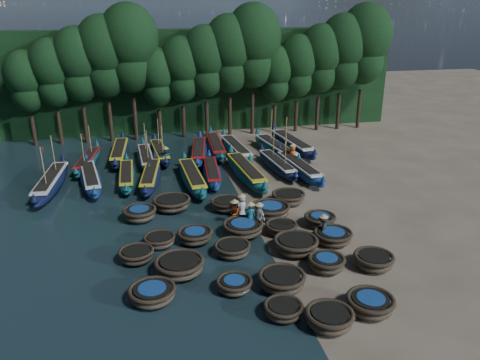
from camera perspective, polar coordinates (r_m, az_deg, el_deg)
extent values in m
plane|color=gray|center=(28.45, 1.60, -5.03)|extent=(120.00, 120.00, 0.00)
cube|color=black|center=(49.33, -4.86, 12.05)|extent=(40.00, 3.00, 10.00)
ellipsoid|color=brown|center=(20.40, 5.31, -15.64)|extent=(1.80, 1.80, 0.57)
torus|color=#382D21|center=(20.24, 5.33, -15.03)|extent=(1.69, 1.69, 0.17)
cylinder|color=black|center=(20.22, 5.34, -14.95)|extent=(1.27, 1.27, 0.05)
ellipsoid|color=brown|center=(20.08, 10.84, -16.44)|extent=(2.06, 2.06, 0.69)
torus|color=#382D21|center=(19.89, 10.90, -15.70)|extent=(2.02, 2.02, 0.21)
cylinder|color=black|center=(19.87, 10.91, -15.60)|extent=(1.52, 1.52, 0.06)
ellipsoid|color=brown|center=(21.26, 15.57, -14.56)|extent=(2.25, 2.25, 0.69)
torus|color=#382D21|center=(21.08, 15.65, -13.84)|extent=(2.08, 2.08, 0.21)
cylinder|color=black|center=(21.05, 15.66, -13.75)|extent=(1.57, 1.57, 0.06)
cylinder|color=navy|center=(21.03, 15.67, -13.65)|extent=(1.21, 1.21, 0.04)
ellipsoid|color=brown|center=(21.56, -10.62, -13.63)|extent=(2.38, 2.38, 0.62)
torus|color=#382D21|center=(21.40, -10.68, -12.98)|extent=(2.13, 2.13, 0.19)
cylinder|color=black|center=(21.38, -10.68, -12.90)|extent=(1.63, 1.63, 0.06)
cylinder|color=navy|center=(21.36, -10.69, -12.81)|extent=(1.25, 1.25, 0.04)
ellipsoid|color=brown|center=(21.86, -0.69, -12.80)|extent=(1.94, 1.94, 0.57)
torus|color=#382D21|center=(21.71, -0.69, -12.22)|extent=(1.69, 1.69, 0.17)
cylinder|color=black|center=(21.69, -0.70, -12.14)|extent=(1.27, 1.27, 0.05)
cylinder|color=navy|center=(21.67, -0.70, -12.07)|extent=(0.98, 0.98, 0.03)
ellipsoid|color=brown|center=(22.07, 5.12, -12.29)|extent=(2.36, 2.36, 0.72)
torus|color=#382D21|center=(21.89, 5.15, -11.55)|extent=(2.23, 2.23, 0.22)
cylinder|color=black|center=(21.87, 5.15, -11.46)|extent=(1.69, 1.69, 0.07)
ellipsoid|color=brown|center=(23.74, 10.49, -10.09)|extent=(2.16, 2.16, 0.66)
torus|color=#382D21|center=(23.59, 10.54, -9.44)|extent=(1.86, 1.86, 0.20)
cylinder|color=black|center=(23.57, 10.55, -9.36)|extent=(1.39, 1.39, 0.06)
cylinder|color=navy|center=(23.55, 10.55, -9.27)|extent=(1.07, 1.07, 0.04)
ellipsoid|color=brown|center=(24.46, 15.96, -9.59)|extent=(2.14, 2.14, 0.67)
torus|color=#382D21|center=(24.31, 16.03, -8.95)|extent=(2.03, 2.03, 0.20)
cylinder|color=black|center=(24.29, 16.04, -8.86)|extent=(1.53, 1.53, 0.06)
ellipsoid|color=brown|center=(24.67, -12.50, -9.07)|extent=(2.15, 2.15, 0.61)
torus|color=#382D21|center=(24.53, -12.55, -8.48)|extent=(1.83, 1.83, 0.19)
cylinder|color=black|center=(24.51, -12.56, -8.41)|extent=(1.38, 1.38, 0.06)
ellipsoid|color=brown|center=(23.24, -7.38, -10.54)|extent=(2.73, 2.73, 0.72)
torus|color=#382D21|center=(23.07, -7.42, -9.82)|extent=(2.46, 2.46, 0.22)
cylinder|color=black|center=(23.04, -7.42, -9.72)|extent=(1.88, 1.88, 0.07)
ellipsoid|color=brown|center=(24.65, -0.93, -8.55)|extent=(2.33, 2.33, 0.61)
torus|color=#382D21|center=(24.51, -0.94, -7.97)|extent=(1.92, 1.92, 0.19)
cylinder|color=black|center=(24.49, -0.94, -7.89)|extent=(1.46, 1.46, 0.06)
ellipsoid|color=brown|center=(25.06, 6.81, -8.03)|extent=(2.44, 2.44, 0.73)
torus|color=#382D21|center=(24.90, 6.85, -7.34)|extent=(2.40, 2.40, 0.22)
cylinder|color=black|center=(24.87, 6.85, -7.25)|extent=(1.82, 1.82, 0.07)
ellipsoid|color=brown|center=(26.33, 11.25, -6.92)|extent=(2.37, 2.37, 0.64)
torus|color=#382D21|center=(26.20, 11.30, -6.33)|extent=(2.15, 2.15, 0.19)
cylinder|color=black|center=(26.18, 11.31, -6.26)|extent=(1.64, 1.64, 0.06)
cylinder|color=navy|center=(26.16, 11.31, -6.18)|extent=(1.26, 1.26, 0.04)
ellipsoid|color=brown|center=(25.90, -9.78, -7.39)|extent=(1.85, 1.85, 0.57)
torus|color=#382D21|center=(25.78, -9.81, -6.86)|extent=(1.74, 1.74, 0.17)
cylinder|color=black|center=(25.77, -9.82, -6.80)|extent=(1.32, 1.32, 0.05)
ellipsoid|color=brown|center=(26.01, -5.49, -6.94)|extent=(2.26, 2.26, 0.65)
torus|color=#382D21|center=(25.87, -5.52, -6.34)|extent=(1.97, 1.97, 0.20)
cylinder|color=black|center=(25.85, -5.52, -6.26)|extent=(1.49, 1.49, 0.06)
cylinder|color=navy|center=(25.83, -5.52, -6.19)|extent=(1.14, 1.14, 0.04)
ellipsoid|color=brown|center=(26.63, 0.36, -6.07)|extent=(2.24, 2.24, 0.71)
torus|color=#382D21|center=(26.48, 0.37, -5.42)|extent=(2.34, 2.34, 0.22)
cylinder|color=black|center=(26.46, 0.37, -5.34)|extent=(1.78, 1.78, 0.06)
cylinder|color=navy|center=(26.44, 0.37, -5.26)|extent=(1.37, 1.37, 0.04)
ellipsoid|color=brown|center=(26.91, 5.05, -5.99)|extent=(1.84, 1.84, 0.59)
torus|color=#382D21|center=(26.79, 5.06, -5.46)|extent=(1.85, 1.85, 0.18)
cylinder|color=black|center=(26.78, 5.07, -5.39)|extent=(1.40, 1.40, 0.05)
ellipsoid|color=brown|center=(28.09, 9.71, -4.97)|extent=(2.18, 2.18, 0.64)
torus|color=#382D21|center=(27.97, 9.75, -4.42)|extent=(1.89, 1.89, 0.19)
cylinder|color=black|center=(27.95, 9.75, -4.35)|extent=(1.43, 1.43, 0.06)
cylinder|color=navy|center=(27.93, 9.76, -4.27)|extent=(1.10, 1.10, 0.04)
ellipsoid|color=brown|center=(29.05, -12.12, -4.18)|extent=(2.03, 2.03, 0.71)
torus|color=#382D21|center=(28.92, -12.17, -3.59)|extent=(2.06, 2.06, 0.21)
cylinder|color=black|center=(28.90, -12.17, -3.51)|extent=(1.54, 1.54, 0.06)
cylinder|color=navy|center=(28.88, -12.18, -3.43)|extent=(1.19, 1.19, 0.04)
ellipsoid|color=brown|center=(30.15, -8.32, -2.97)|extent=(2.79, 2.79, 0.72)
torus|color=#382D21|center=(30.02, -8.35, -2.38)|extent=(2.42, 2.42, 0.22)
cylinder|color=black|center=(30.00, -8.35, -2.31)|extent=(1.85, 1.85, 0.07)
ellipsoid|color=brown|center=(29.79, -1.66, -3.11)|extent=(1.92, 1.92, 0.66)
torus|color=#382D21|center=(29.67, -1.66, -2.56)|extent=(2.05, 2.05, 0.20)
cylinder|color=black|center=(29.66, -1.66, -2.49)|extent=(1.55, 1.55, 0.06)
ellipsoid|color=brown|center=(28.92, 3.71, -3.85)|extent=(3.03, 3.03, 0.71)
torus|color=#382D21|center=(28.78, 3.73, -3.25)|extent=(2.45, 2.45, 0.22)
cylinder|color=black|center=(28.76, 3.73, -3.17)|extent=(1.88, 1.88, 0.06)
cylinder|color=navy|center=(28.75, 3.73, -3.09)|extent=(1.44, 1.44, 0.04)
ellipsoid|color=brown|center=(30.92, 5.91, -2.28)|extent=(2.40, 2.40, 0.68)
torus|color=#382D21|center=(30.80, 5.93, -1.73)|extent=(2.22, 2.22, 0.21)
cylinder|color=black|center=(30.79, 5.93, -1.66)|extent=(1.69, 1.69, 0.06)
ellipsoid|color=#0F1637|center=(35.45, -22.03, -0.37)|extent=(2.14, 8.47, 1.05)
cone|color=#0F1637|center=(39.00, -20.81, 2.70)|extent=(0.46, 0.46, 0.63)
cone|color=#0F1637|center=(31.57, -23.85, -1.94)|extent=(0.46, 0.46, 0.52)
cube|color=silver|center=(35.31, -22.12, 0.30)|extent=(1.59, 6.56, 0.13)
cube|color=black|center=(35.28, -22.14, 0.43)|extent=(1.25, 5.70, 0.10)
cylinder|color=#997F4C|center=(36.06, -21.77, 2.84)|extent=(0.07, 0.25, 2.93)
cylinder|color=#997F4C|center=(33.46, -22.84, 1.36)|extent=(0.07, 0.25, 2.93)
plane|color=red|center=(33.05, -22.88, 3.47)|extent=(0.00, 0.37, 0.37)
ellipsoid|color=navy|center=(35.43, -17.75, 0.09)|extent=(2.57, 7.76, 0.95)
cone|color=navy|center=(38.78, -18.27, 2.76)|extent=(0.42, 0.42, 0.57)
cone|color=navy|center=(31.75, -17.35, -1.14)|extent=(0.42, 0.42, 0.48)
cube|color=silver|center=(35.30, -17.82, 0.70)|extent=(1.93, 6.00, 0.11)
cube|color=black|center=(35.28, -17.84, 0.82)|extent=(1.55, 5.21, 0.10)
ellipsoid|color=#0F5754|center=(35.33, -13.64, 0.39)|extent=(1.33, 7.08, 0.88)
cone|color=#0F5754|center=(38.41, -13.69, 2.93)|extent=(0.39, 0.39, 0.53)
cone|color=#0F5754|center=(31.92, -13.76, -0.81)|extent=(0.39, 0.39, 0.44)
cube|color=gold|center=(35.21, -13.69, 0.95)|extent=(0.98, 5.48, 0.11)
cube|color=black|center=(35.18, -13.70, 1.06)|extent=(0.73, 4.77, 0.09)
ellipsoid|color=#0F1637|center=(34.83, -10.84, 0.37)|extent=(2.29, 7.65, 0.94)
cone|color=#0F1637|center=(38.10, -10.39, 3.15)|extent=(0.41, 0.41, 0.57)
cone|color=#0F1637|center=(31.22, -11.54, -0.99)|extent=(0.41, 0.41, 0.47)
cube|color=gold|center=(34.70, -10.89, 0.98)|extent=(1.71, 5.92, 0.11)
cube|color=black|center=(34.67, -10.90, 1.10)|extent=(1.37, 5.14, 0.09)
ellipsoid|color=#0F5754|center=(34.07, -5.83, 0.24)|extent=(1.89, 8.17, 1.01)
cone|color=#0F5754|center=(37.55, -6.87, 3.21)|extent=(0.45, 0.45, 0.61)
cone|color=#0F5754|center=(30.21, -4.63, -1.21)|extent=(0.45, 0.45, 0.51)
cube|color=gold|center=(33.92, -5.86, 0.91)|extent=(1.40, 6.33, 0.12)
cube|color=black|center=(33.89, -5.86, 1.04)|extent=(1.08, 5.50, 0.10)
ellipsoid|color=navy|center=(35.16, -3.43, 0.86)|extent=(1.83, 7.14, 0.88)
cone|color=navy|center=(38.24, -3.83, 3.40)|extent=(0.39, 0.39, 0.53)
cone|color=navy|center=(31.75, -3.00, -0.33)|extent=(0.39, 0.39, 0.44)
cube|color=#A51416|center=(35.04, -3.45, 1.43)|extent=(1.36, 5.53, 0.11)
cube|color=black|center=(35.01, -3.45, 1.54)|extent=(1.07, 4.81, 0.09)
ellipsoid|color=#0F5754|center=(34.95, 0.72, 0.95)|extent=(2.26, 8.79, 1.09)
cone|color=#0F5754|center=(38.59, -1.15, 3.97)|extent=(0.48, 0.48, 0.65)
cone|color=#0F5754|center=(30.96, 3.06, -0.45)|extent=(0.48, 0.48, 0.54)
cube|color=gold|center=(34.80, 0.72, 1.66)|extent=(1.68, 6.81, 0.13)
cube|color=black|center=(34.77, 0.73, 1.79)|extent=(1.32, 5.92, 0.11)
ellipsoid|color=#0F1637|center=(36.90, 4.55, 1.83)|extent=(2.03, 7.42, 0.92)
cone|color=#0F1637|center=(39.89, 2.66, 4.22)|extent=(0.40, 0.40, 0.55)
cone|color=#0F1637|center=(33.63, 6.84, 0.83)|extent=(0.40, 0.40, 0.46)
cube|color=silver|center=(36.78, 4.56, 2.39)|extent=(1.51, 5.74, 0.11)
cube|color=black|center=(36.75, 4.57, 2.50)|extent=(1.19, 4.99, 0.09)
cylinder|color=#997F4C|center=(37.46, 4.11, 4.48)|extent=(0.06, 0.22, 2.56)
cylinder|color=#997F4C|center=(35.28, 5.58, 3.40)|extent=(0.06, 0.22, 2.56)
plane|color=red|center=(35.02, 5.85, 5.17)|extent=(0.00, 0.32, 0.32)
ellipsoid|color=navy|center=(36.15, 7.21, 1.39)|extent=(2.28, 8.16, 1.01)
cone|color=navy|center=(39.36, 4.86, 4.09)|extent=(0.44, 0.44, 0.60)
cone|color=navy|center=(32.65, 10.13, 0.22)|extent=(0.44, 0.44, 0.50)
cube|color=silver|center=(36.01, 7.24, 2.03)|extent=(1.70, 6.32, 0.12)
cube|color=black|center=(35.99, 7.25, 2.15)|extent=(1.34, 5.49, 0.10)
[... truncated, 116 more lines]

